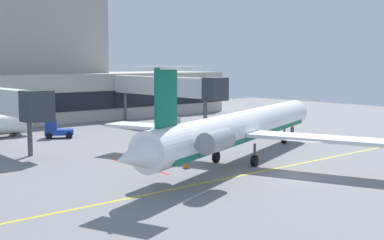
{
  "coord_description": "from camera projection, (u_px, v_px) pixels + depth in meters",
  "views": [
    {
      "loc": [
        -30.29,
        -23.33,
        8.21
      ],
      "look_at": [
        0.15,
        12.31,
        3.0
      ],
      "focal_mm": 48.37,
      "sensor_mm": 36.0,
      "label": 1
    }
  ],
  "objects": [
    {
      "name": "terminal_building",
      "position": [
        23.0,
        67.0,
        73.26
      ],
      "size": [
        59.13,
        15.21,
        20.19
      ],
      "color": "#ADA89E",
      "rests_on": "ground"
    },
    {
      "name": "fuel_tank",
      "position": [
        4.0,
        124.0,
        57.01
      ],
      "size": [
        6.42,
        2.39,
        2.67
      ],
      "color": "white",
      "rests_on": "ground"
    },
    {
      "name": "regional_jet",
      "position": [
        240.0,
        128.0,
        42.44
      ],
      "size": [
        32.58,
        24.49,
        8.0
      ],
      "color": "white",
      "rests_on": "ground"
    },
    {
      "name": "safety_cone_alpha",
      "position": [
        186.0,
        165.0,
        40.21
      ],
      "size": [
        0.47,
        0.47,
        0.55
      ],
      "color": "orange",
      "rests_on": "ground"
    },
    {
      "name": "marshaller",
      "position": [
        292.0,
        127.0,
        58.77
      ],
      "size": [
        0.49,
        0.77,
        1.93
      ],
      "color": "#191E33",
      "rests_on": "ground"
    },
    {
      "name": "jet_bridge_east",
      "position": [
        168.0,
        87.0,
        65.63
      ],
      "size": [
        2.4,
        21.23,
        6.52
      ],
      "color": "silver",
      "rests_on": "ground"
    },
    {
      "name": "ground",
      "position": [
        299.0,
        175.0,
        38.1
      ],
      "size": [
        120.0,
        120.0,
        0.11
      ],
      "color": "slate"
    },
    {
      "name": "safety_cone_bravo",
      "position": [
        206.0,
        152.0,
        46.29
      ],
      "size": [
        0.47,
        0.47,
        0.55
      ],
      "color": "orange",
      "rests_on": "ground"
    },
    {
      "name": "baggage_tug",
      "position": [
        56.0,
        130.0,
        56.44
      ],
      "size": [
        3.34,
        2.85,
        2.0
      ],
      "color": "#19389E",
      "rests_on": "ground"
    },
    {
      "name": "pushback_tractor",
      "position": [
        177.0,
        127.0,
        58.7
      ],
      "size": [
        3.17,
        2.05,
        2.08
      ],
      "color": "silver",
      "rests_on": "ground"
    }
  ]
}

